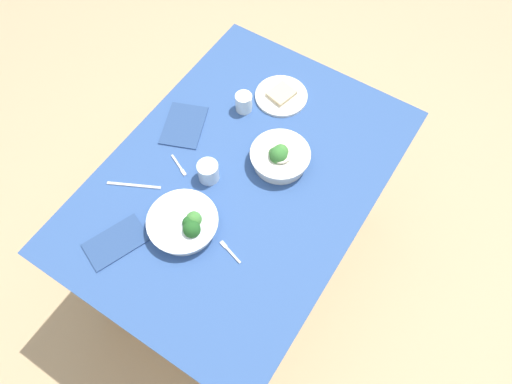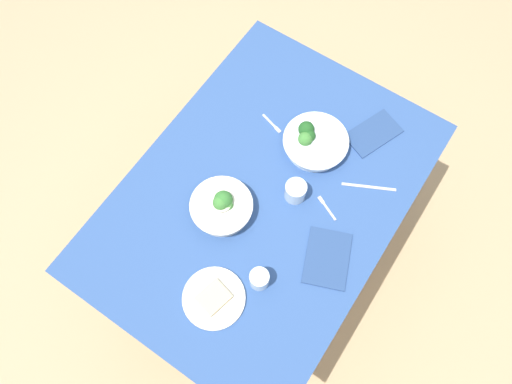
{
  "view_description": "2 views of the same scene",
  "coord_description": "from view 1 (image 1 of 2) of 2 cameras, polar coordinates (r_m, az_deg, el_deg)",
  "views": [
    {
      "loc": [
        -0.74,
        -0.55,
        2.26
      ],
      "look_at": [
        -0.02,
        -0.08,
        0.74
      ],
      "focal_mm": 34.09,
      "sensor_mm": 36.0,
      "label": 1
    },
    {
      "loc": [
        0.57,
        0.35,
        2.37
      ],
      "look_at": [
        0.01,
        -0.03,
        0.74
      ],
      "focal_mm": 34.1,
      "sensor_mm": 36.0,
      "label": 2
    }
  ],
  "objects": [
    {
      "name": "water_glass_side",
      "position": [
        1.93,
        -1.45,
        10.47
      ],
      "size": [
        0.07,
        0.07,
        0.08
      ],
      "primitive_type": "cylinder",
      "color": "silver",
      "rests_on": "dining_table"
    },
    {
      "name": "napkin_folded_upper",
      "position": [
        1.72,
        -16.09,
        -5.67
      ],
      "size": [
        0.24,
        0.19,
        0.01
      ],
      "primitive_type": "cube",
      "rotation": [
        0.0,
        0.0,
        -0.38
      ],
      "color": "navy",
      "rests_on": "dining_table"
    },
    {
      "name": "broccoli_bowl_near",
      "position": [
        1.78,
        2.81,
        4.17
      ],
      "size": [
        0.22,
        0.22,
        0.1
      ],
      "color": "silver",
      "rests_on": "dining_table"
    },
    {
      "name": "water_glass_center",
      "position": [
        1.76,
        -5.63,
        2.41
      ],
      "size": [
        0.08,
        0.08,
        0.08
      ],
      "primitive_type": "cylinder",
      "color": "silver",
      "rests_on": "dining_table"
    },
    {
      "name": "table_knife_left",
      "position": [
        1.81,
        -14.13,
        0.77
      ],
      "size": [
        0.1,
        0.18,
        0.0
      ],
      "primitive_type": "cube",
      "rotation": [
        0.0,
        0.0,
        5.18
      ],
      "color": "#B7B7BC",
      "rests_on": "dining_table"
    },
    {
      "name": "broccoli_bowl_far",
      "position": [
        1.67,
        -8.38,
        -3.69
      ],
      "size": [
        0.24,
        0.24,
        0.09
      ],
      "color": "white",
      "rests_on": "dining_table"
    },
    {
      "name": "bread_side_plate",
      "position": [
        2.0,
        2.99,
        11.25
      ],
      "size": [
        0.21,
        0.21,
        0.03
      ],
      "color": "silver",
      "rests_on": "dining_table"
    },
    {
      "name": "fork_by_near_bowl",
      "position": [
        1.82,
        -8.99,
        3.02
      ],
      "size": [
        0.05,
        0.1,
        0.0
      ],
      "rotation": [
        0.0,
        0.0,
        4.28
      ],
      "color": "#B7B7BC",
      "rests_on": "dining_table"
    },
    {
      "name": "dining_table",
      "position": [
        1.88,
        -1.83,
        -0.1
      ],
      "size": [
        1.31,
        0.93,
        0.73
      ],
      "color": "#2D4C84",
      "rests_on": "ground_plane"
    },
    {
      "name": "napkin_folded_lower",
      "position": [
        1.93,
        -8.46,
        7.75
      ],
      "size": [
        0.24,
        0.21,
        0.01
      ],
      "primitive_type": "cube",
      "rotation": [
        0.0,
        0.0,
        0.38
      ],
      "color": "navy",
      "rests_on": "dining_table"
    },
    {
      "name": "ground_plane",
      "position": [
        2.44,
        -1.42,
        -7.15
      ],
      "size": [
        6.0,
        6.0,
        0.0
      ],
      "primitive_type": "plane",
      "color": "tan"
    },
    {
      "name": "fork_by_far_bowl",
      "position": [
        1.65,
        -3.13,
        -6.93
      ],
      "size": [
        0.04,
        0.1,
        0.0
      ],
      "rotation": [
        0.0,
        0.0,
        1.29
      ],
      "color": "#B7B7BC",
      "rests_on": "dining_table"
    }
  ]
}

